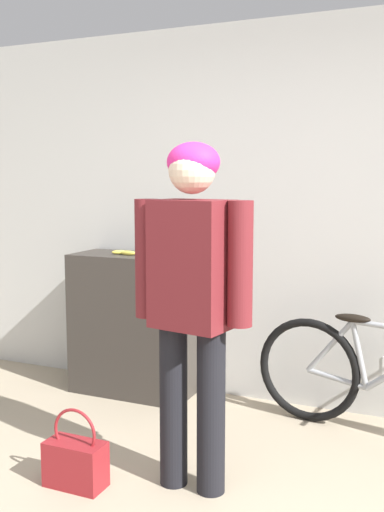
{
  "coord_description": "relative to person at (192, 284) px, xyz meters",
  "views": [
    {
      "loc": [
        0.88,
        -1.71,
        1.55
      ],
      "look_at": [
        -0.27,
        0.91,
        1.18
      ],
      "focal_mm": 42.0,
      "sensor_mm": 36.0,
      "label": 1
    }
  ],
  "objects": [
    {
      "name": "person",
      "position": [
        0.0,
        0.0,
        0.0
      ],
      "size": [
        0.61,
        0.31,
        1.73
      ],
      "rotation": [
        0.0,
        0.0,
        -0.17
      ],
      "color": "black",
      "rests_on": "ground_plane"
    },
    {
      "name": "wall_back",
      "position": [
        0.27,
        1.34,
        0.26
      ],
      "size": [
        8.0,
        0.07,
        2.6
      ],
      "color": "silver",
      "rests_on": "ground_plane"
    },
    {
      "name": "banana",
      "position": [
        -0.95,
        1.05,
        -0.01
      ],
      "size": [
        0.28,
        0.08,
        0.03
      ],
      "color": "#EAD64C",
      "rests_on": "side_shelf"
    },
    {
      "name": "side_shelf",
      "position": [
        -0.94,
        1.09,
        -0.54
      ],
      "size": [
        0.87,
        0.41,
        1.02
      ],
      "color": "#38332D",
      "rests_on": "ground_plane"
    },
    {
      "name": "handbag",
      "position": [
        -0.55,
        -0.23,
        -0.91
      ],
      "size": [
        0.31,
        0.16,
        0.41
      ],
      "color": "maroon",
      "rests_on": "ground_plane"
    }
  ]
}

